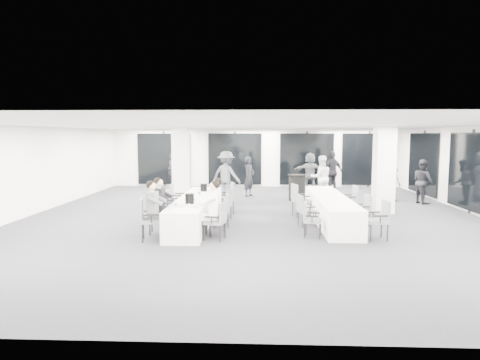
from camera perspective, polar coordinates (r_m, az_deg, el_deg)
The scene contains 43 objects.
room at distance 14.11m, azimuth 5.48°, elevation 1.40°, with size 14.04×16.04×2.84m.
column_left at distance 16.43m, azimuth -7.87°, elevation 2.06°, with size 0.60×0.60×2.80m, color silver.
column_right at distance 14.56m, azimuth 18.64°, elevation 1.30°, with size 0.60×0.60×2.80m, color silver.
banquet_table_main at distance 12.28m, azimuth -5.98°, elevation -4.06°, with size 0.90×5.00×0.75m, color white.
banquet_table_side at distance 12.72m, azimuth 11.94°, elevation -3.80°, with size 0.90×5.00×0.75m, color white.
cocktail_table at distance 16.60m, azimuth 7.60°, elevation -0.98°, with size 0.72×0.72×1.01m.
chair_main_left_near at distance 10.45m, azimuth -12.18°, elevation -4.78°, with size 0.61×0.65×1.02m.
chair_main_left_second at distance 11.16m, azimuth -11.22°, elevation -4.17°, with size 0.55×0.60×0.99m.
chair_main_left_mid at distance 12.15m, azimuth -10.07°, elevation -3.26°, with size 0.61×0.64×1.01m.
chair_main_left_fourth at distance 13.13m, azimuth -9.08°, elevation -2.95°, with size 0.44×0.49×0.86m.
chair_main_left_far at distance 13.80m, azimuth -8.54°, elevation -2.26°, with size 0.49×0.55×0.96m.
chair_main_right_near at distance 10.29m, azimuth -2.95°, elevation -5.15°, with size 0.56×0.59×0.92m.
chair_main_right_second at distance 10.95m, azimuth -2.64°, elevation -4.59°, with size 0.50×0.54×0.88m.
chair_main_right_mid at distance 11.76m, azimuth -2.28°, elevation -3.79°, with size 0.54×0.57×0.90m.
chair_main_right_fourth at distance 12.72m, azimuth -1.93°, elevation -3.06°, with size 0.55×0.57×0.89m.
chair_main_right_far at distance 13.77m, azimuth -1.56°, elevation -2.12°, with size 0.61×0.64×1.00m.
chair_side_left_near at distance 10.73m, azimuth 9.28°, elevation -4.92°, with size 0.52×0.55×0.87m.
chair_side_left_mid at distance 11.96m, azimuth 8.57°, elevation -3.77°, with size 0.53×0.56×0.87m.
chair_side_left_far at distance 13.39m, azimuth 7.85°, elevation -2.38°, with size 0.62×0.64×1.00m.
chair_side_right_near at distance 10.85m, azimuth 18.17°, elevation -4.75°, with size 0.52×0.57×0.96m.
chair_side_right_mid at distance 12.39m, azimuth 16.11°, elevation -3.61°, with size 0.50×0.54×0.87m.
chair_side_right_far at distance 13.94m, azimuth 14.57°, elevation -2.37°, with size 0.51×0.56×0.93m.
seated_guest_a at distance 10.39m, azimuth -11.27°, elevation -3.53°, with size 0.50×0.38×1.44m.
seated_guest_b at distance 11.09m, azimuth -10.38°, elevation -2.91°, with size 0.50×0.38×1.44m.
seated_guest_c at distance 10.28m, azimuth -3.84°, elevation -3.53°, with size 0.50×0.38×1.44m.
seated_guest_d at distance 10.90m, azimuth -3.48°, elevation -2.98°, with size 0.50×0.38×1.44m.
standing_guest_a at distance 17.57m, azimuth 1.23°, elevation 0.81°, with size 0.68×0.54×1.85m, color black.
standing_guest_b at distance 17.08m, azimuth 10.77°, elevation 0.72°, with size 0.94×0.57×1.94m, color white.
standing_guest_c at distance 17.07m, azimuth -1.84°, elevation 1.13°, with size 1.38×0.70×2.13m, color #515458.
standing_guest_d at distance 19.03m, azimuth 12.18°, elevation 1.44°, with size 1.23×0.69×2.09m, color black.
standing_guest_e at distance 17.37m, azimuth 19.23°, elevation 0.90°, with size 1.03×0.63×2.14m, color #515458.
standing_guest_f at distance 20.28m, azimuth 9.35°, elevation 1.54°, with size 1.77×0.68×1.93m, color #515458.
standing_guest_g at distance 20.60m, azimuth -9.02°, elevation 1.54°, with size 0.68×0.55×1.87m, color black.
standing_guest_h at distance 17.08m, azimuth 23.21°, elevation 0.19°, with size 0.89×0.55×1.85m, color black.
ice_bucket_near at distance 11.11m, azimuth -6.73°, elevation -2.48°, with size 0.23×0.23×0.27m, color black.
ice_bucket_far at distance 13.52m, azimuth -4.86°, elevation -0.99°, with size 0.22×0.22×0.24m, color black.
water_bottle_a at distance 10.54m, azimuth -8.56°, elevation -3.16°, with size 0.06×0.06×0.20m, color silver.
water_bottle_b at distance 12.50m, azimuth -5.45°, elevation -1.62°, with size 0.07×0.07×0.22m, color silver.
water_bottle_c at distance 13.99m, azimuth -4.84°, elevation -0.75°, with size 0.08×0.08×0.25m, color silver.
plate_a at distance 10.60m, azimuth -7.85°, elevation -3.56°, with size 0.19×0.19×0.03m.
plate_b at distance 10.50m, azimuth -6.10°, elevation -3.63°, with size 0.21×0.21×0.03m.
plate_c at distance 11.70m, azimuth -6.20°, elevation -2.64°, with size 0.19×0.19×0.03m.
wine_glass at distance 9.99m, azimuth -6.80°, elevation -3.41°, with size 0.07×0.07×0.18m.
Camera 1 is at (0.12, -12.93, 2.51)m, focal length 32.00 mm.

